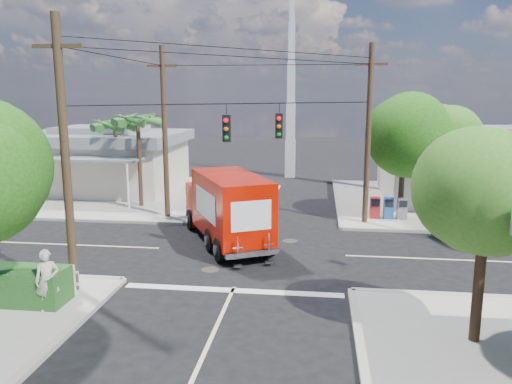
# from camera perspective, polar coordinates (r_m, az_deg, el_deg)

# --- Properties ---
(ground) EXTENTS (120.00, 120.00, 0.00)m
(ground) POSITION_cam_1_polar(r_m,az_deg,el_deg) (21.29, -0.68, -6.85)
(ground) COLOR black
(ground) RESTS_ON ground
(sidewalk_ne) EXTENTS (14.12, 14.12, 0.14)m
(sidewalk_ne) POSITION_cam_1_polar(r_m,az_deg,el_deg) (32.63, 21.42, -1.18)
(sidewalk_ne) COLOR #A5A095
(sidewalk_ne) RESTS_ON ground
(sidewalk_nw) EXTENTS (14.12, 14.12, 0.14)m
(sidewalk_nw) POSITION_cam_1_polar(r_m,az_deg,el_deg) (34.45, -16.31, -0.25)
(sidewalk_nw) COLOR #A5A095
(sidewalk_nw) RESTS_ON ground
(road_markings) EXTENTS (32.00, 32.00, 0.01)m
(road_markings) POSITION_cam_1_polar(r_m,az_deg,el_deg) (19.90, -1.27, -8.12)
(road_markings) COLOR beige
(road_markings) RESTS_ON ground
(building_ne) EXTENTS (11.80, 10.20, 4.50)m
(building_ne) POSITION_cam_1_polar(r_m,az_deg,el_deg) (33.73, 23.92, 2.89)
(building_ne) COLOR beige
(building_ne) RESTS_ON sidewalk_ne
(building_nw) EXTENTS (10.80, 10.20, 4.30)m
(building_nw) POSITION_cam_1_polar(r_m,az_deg,el_deg) (36.00, -17.14, 3.64)
(building_nw) COLOR beige
(building_nw) RESTS_ON sidewalk_nw
(radio_tower) EXTENTS (0.80, 0.80, 17.00)m
(radio_tower) POSITION_cam_1_polar(r_m,az_deg,el_deg) (40.14, 4.01, 9.71)
(radio_tower) COLOR silver
(radio_tower) RESTS_ON ground
(tree_ne_front) EXTENTS (4.21, 4.14, 6.66)m
(tree_ne_front) POSITION_cam_1_polar(r_m,az_deg,el_deg) (27.24, 16.65, 6.84)
(tree_ne_front) COLOR #422D1C
(tree_ne_front) RESTS_ON sidewalk_ne
(tree_ne_back) EXTENTS (3.77, 3.66, 5.82)m
(tree_ne_back) POSITION_cam_1_polar(r_m,az_deg,el_deg) (29.95, 20.86, 5.81)
(tree_ne_back) COLOR #422D1C
(tree_ne_back) RESTS_ON sidewalk_ne
(tree_se) EXTENTS (3.67, 3.54, 5.62)m
(tree_se) POSITION_cam_1_polar(r_m,az_deg,el_deg) (13.72, 24.95, -0.45)
(tree_se) COLOR #422D1C
(tree_se) RESTS_ON sidewalk_se
(palm_nw_front) EXTENTS (3.01, 3.08, 5.59)m
(palm_nw_front) POSITION_cam_1_polar(r_m,az_deg,el_deg) (29.47, -13.36, 7.82)
(palm_nw_front) COLOR #422D1C
(palm_nw_front) RESTS_ON sidewalk_nw
(palm_nw_back) EXTENTS (3.01, 3.08, 5.19)m
(palm_nw_back) POSITION_cam_1_polar(r_m,az_deg,el_deg) (31.62, -15.80, 7.23)
(palm_nw_back) COLOR #422D1C
(palm_nw_back) RESTS_ON sidewalk_nw
(utility_poles) EXTENTS (12.00, 10.68, 9.00)m
(utility_poles) POSITION_cam_1_polar(r_m,az_deg,el_deg) (22.19, -4.21, 6.19)
(utility_poles) COLOR #473321
(utility_poles) RESTS_ON ground
(vending_boxes) EXTENTS (1.90, 0.50, 1.10)m
(vending_boxes) POSITION_cam_1_polar(r_m,az_deg,el_deg) (27.16, 14.89, -1.78)
(vending_boxes) COLOR maroon
(vending_boxes) RESTS_ON sidewalk_ne
(delivery_truck) EXTENTS (5.22, 7.48, 3.16)m
(delivery_truck) POSITION_cam_1_polar(r_m,az_deg,el_deg) (22.23, -3.36, -1.80)
(delivery_truck) COLOR black
(delivery_truck) RESTS_ON ground
(parked_car) EXTENTS (5.55, 3.36, 1.44)m
(parked_car) POSITION_cam_1_polar(r_m,az_deg,el_deg) (24.88, 27.11, -3.73)
(parked_car) COLOR silver
(parked_car) RESTS_ON ground
(pedestrian) EXTENTS (0.82, 0.70, 1.90)m
(pedestrian) POSITION_cam_1_polar(r_m,az_deg,el_deg) (16.33, -22.76, -9.32)
(pedestrian) COLOR beige
(pedestrian) RESTS_ON sidewalk_sw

